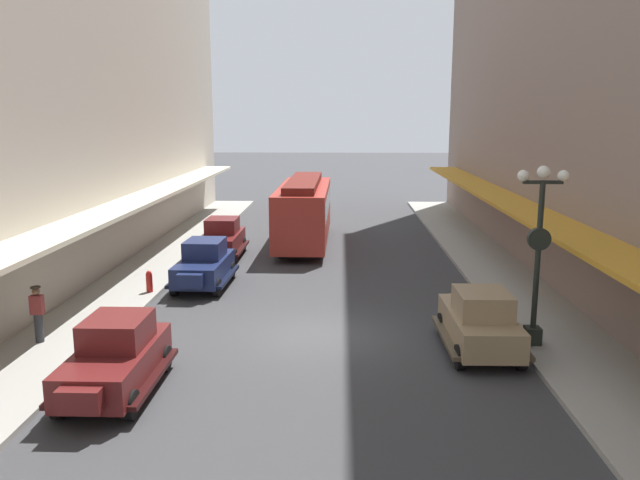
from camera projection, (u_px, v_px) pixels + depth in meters
ground_plane at (314, 334)px, 19.46m from camera, size 200.00×200.00×0.00m
sidewalk_left at (75, 329)px, 19.69m from camera, size 3.00×60.00×0.15m
sidewalk_right at (558, 335)px, 19.20m from camera, size 3.00×60.00×0.15m
parked_car_0 at (204, 263)px, 24.78m from camera, size 2.22×4.29×1.84m
parked_car_1 at (115, 355)px, 15.21m from camera, size 2.14×4.26×1.84m
parked_car_2 at (222, 237)px, 30.08m from camera, size 2.14×4.26×1.84m
parked_car_3 at (480, 320)px, 17.88m from camera, size 2.19×4.28×1.84m
streetcar at (304, 209)px, 32.72m from camera, size 2.59×9.62×3.46m
lamp_post_with_clock at (538, 248)px, 17.68m from camera, size 1.42×0.44×5.16m
fire_hydrant at (149, 281)px, 23.54m from camera, size 0.24×0.24×0.82m
pedestrian_1 at (38, 314)px, 18.22m from camera, size 0.36×0.28×1.67m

